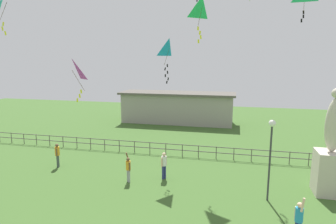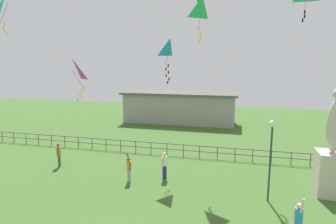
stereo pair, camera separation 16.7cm
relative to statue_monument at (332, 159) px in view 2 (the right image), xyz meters
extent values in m
cube|color=beige|center=(0.00, 0.00, -0.82)|extent=(1.48, 1.48, 2.45)
ellipsoid|color=beige|center=(0.00, 0.00, 1.88)|extent=(0.90, 0.76, 2.96)
cylinder|color=#38383D|center=(-3.34, -1.58, -0.02)|extent=(0.10, 0.10, 4.06)
sphere|color=white|center=(-3.34, -1.58, 2.16)|extent=(0.36, 0.36, 0.36)
cylinder|color=#268CBF|center=(-2.49, -4.97, -0.88)|extent=(0.32, 0.32, 0.61)
sphere|color=beige|center=(-2.49, -4.97, -0.46)|extent=(0.23, 0.23, 0.23)
cylinder|color=beige|center=(-2.44, -5.18, -0.33)|extent=(0.19, 0.16, 0.59)
cylinder|color=beige|center=(-2.59, -4.78, -0.91)|extent=(0.09, 0.09, 0.58)
cylinder|color=navy|center=(-9.43, -0.17, -1.61)|extent=(0.15, 0.15, 0.87)
cylinder|color=navy|center=(-9.36, -0.02, -1.61)|extent=(0.15, 0.15, 0.87)
cylinder|color=white|center=(-9.40, -0.09, -0.87)|extent=(0.32, 0.32, 0.61)
sphere|color=beige|center=(-9.40, -0.09, -0.45)|extent=(0.23, 0.23, 0.23)
cylinder|color=beige|center=(-9.49, -0.28, -0.91)|extent=(0.10, 0.10, 0.58)
cylinder|color=beige|center=(-9.30, 0.09, -0.91)|extent=(0.10, 0.10, 0.58)
cylinder|color=#3F4C47|center=(-17.07, 0.07, -1.62)|extent=(0.15, 0.15, 0.85)
cylinder|color=#3F4C47|center=(-17.13, 0.23, -1.62)|extent=(0.15, 0.15, 0.85)
cylinder|color=orange|center=(-17.10, 0.15, -0.90)|extent=(0.31, 0.31, 0.60)
sphere|color=brown|center=(-17.10, 0.15, -0.48)|extent=(0.23, 0.23, 0.23)
cylinder|color=brown|center=(-17.02, -0.04, -0.93)|extent=(0.09, 0.09, 0.57)
cylinder|color=brown|center=(-17.17, 0.34, -0.93)|extent=(0.09, 0.09, 0.57)
cylinder|color=#99999E|center=(-11.45, -1.03, -1.65)|extent=(0.13, 0.13, 0.79)
cylinder|color=#99999E|center=(-11.33, -1.13, -1.65)|extent=(0.13, 0.13, 0.79)
cylinder|color=orange|center=(-11.39, -1.08, -0.98)|extent=(0.29, 0.29, 0.56)
sphere|color=brown|center=(-11.39, -1.08, -0.60)|extent=(0.21, 0.21, 0.21)
cylinder|color=brown|center=(-11.50, -0.91, -0.48)|extent=(0.22, 0.22, 0.53)
cylinder|color=brown|center=(-11.25, -1.21, -1.01)|extent=(0.09, 0.09, 0.53)
cube|color=black|center=(-8.03, 3.77, 9.34)|extent=(0.08, 0.03, 0.20)
cube|color=black|center=(-7.95, 3.81, 9.12)|extent=(0.10, 0.04, 0.21)
pyramid|color=#198CD1|center=(-9.48, 1.77, 6.10)|extent=(1.01, 1.05, 1.12)
cylinder|color=#4C381E|center=(-9.71, 1.95, 5.54)|extent=(0.47, 0.39, 1.12)
cube|color=black|center=(-9.67, 1.97, 4.97)|extent=(0.08, 0.05, 0.20)
cube|color=black|center=(-9.80, 1.90, 4.75)|extent=(0.12, 0.04, 0.21)
cube|color=black|center=(-9.66, 1.98, 4.53)|extent=(0.11, 0.03, 0.21)
cube|color=black|center=(-9.79, 1.91, 4.31)|extent=(0.09, 0.04, 0.20)
cube|color=black|center=(-9.62, 2.00, 4.09)|extent=(0.11, 0.05, 0.21)
cube|color=black|center=(-9.70, 1.95, 3.87)|extent=(0.12, 0.02, 0.21)
pyramid|color=#B22DB2|center=(-13.19, -3.74, 4.83)|extent=(1.04, 1.03, 1.07)
cylinder|color=#4C381E|center=(-12.99, -3.53, 4.29)|extent=(0.42, 0.45, 1.08)
cube|color=yellow|center=(-12.89, -3.48, 3.75)|extent=(0.10, 0.02, 0.20)
cube|color=yellow|center=(-12.97, -3.52, 3.53)|extent=(0.10, 0.02, 0.21)
cube|color=yellow|center=(-13.08, -3.57, 3.31)|extent=(0.09, 0.01, 0.20)
pyramid|color=#19B2B2|center=(-16.39, -3.99, 8.14)|extent=(1.01, 1.09, 1.07)
cylinder|color=#4C381E|center=(-16.57, -4.14, 7.61)|extent=(0.38, 0.31, 1.07)
cube|color=yellow|center=(-16.59, -4.15, 7.09)|extent=(0.11, 0.02, 0.21)
cube|color=yellow|center=(-16.64, -4.17, 6.87)|extent=(0.10, 0.03, 0.20)
cube|color=yellow|center=(-16.54, -4.12, 6.65)|extent=(0.09, 0.04, 0.20)
cylinder|color=#4C381E|center=(-1.77, 1.06, 8.39)|extent=(0.06, 0.35, 1.04)
cube|color=black|center=(-1.77, 1.06, 7.91)|extent=(0.10, 0.04, 0.20)
cube|color=black|center=(-1.76, 1.07, 7.69)|extent=(0.09, 0.05, 0.20)
cube|color=black|center=(-1.84, 1.02, 7.47)|extent=(0.09, 0.03, 0.20)
pyramid|color=#1EB759|center=(-7.07, -1.15, 8.02)|extent=(0.97, 0.95, 1.08)
cylinder|color=#4C381E|center=(-7.21, -1.01, 7.48)|extent=(0.29, 0.30, 1.08)
cube|color=yellow|center=(-7.28, -1.05, 6.97)|extent=(0.09, 0.03, 0.20)
cube|color=yellow|center=(-7.18, -1.00, 6.75)|extent=(0.10, 0.03, 0.21)
cube|color=yellow|center=(-7.14, -0.98, 6.53)|extent=(0.09, 0.05, 0.20)
cube|color=yellow|center=(-7.25, -1.03, 6.31)|extent=(0.09, 0.03, 0.20)
cylinder|color=#4C4742|center=(-26.01, 4.43, -1.57)|extent=(0.06, 0.06, 0.95)
cylinder|color=#4C4742|center=(-24.73, 4.43, -1.57)|extent=(0.06, 0.06, 0.95)
cylinder|color=#4C4742|center=(-23.42, 4.43, -1.57)|extent=(0.06, 0.06, 0.95)
cylinder|color=#4C4742|center=(-22.13, 4.43, -1.57)|extent=(0.06, 0.06, 0.95)
cylinder|color=#4C4742|center=(-20.81, 4.43, -1.57)|extent=(0.06, 0.06, 0.95)
cylinder|color=#4C4742|center=(-19.49, 4.43, -1.57)|extent=(0.06, 0.06, 0.95)
cylinder|color=#4C4742|center=(-18.17, 4.43, -1.57)|extent=(0.06, 0.06, 0.95)
cylinder|color=#4C4742|center=(-16.89, 4.43, -1.57)|extent=(0.06, 0.06, 0.95)
cylinder|color=#4C4742|center=(-15.61, 4.43, -1.57)|extent=(0.06, 0.06, 0.95)
cylinder|color=#4C4742|center=(-14.31, 4.43, -1.57)|extent=(0.06, 0.06, 0.95)
cylinder|color=#4C4742|center=(-12.99, 4.43, -1.57)|extent=(0.06, 0.06, 0.95)
cylinder|color=#4C4742|center=(-11.70, 4.43, -1.57)|extent=(0.06, 0.06, 0.95)
cylinder|color=#4C4742|center=(-10.39, 4.43, -1.57)|extent=(0.06, 0.06, 0.95)
cylinder|color=#4C4742|center=(-9.06, 4.43, -1.57)|extent=(0.06, 0.06, 0.95)
cylinder|color=#4C4742|center=(-7.81, 4.43, -1.57)|extent=(0.06, 0.06, 0.95)
cylinder|color=#4C4742|center=(-6.45, 4.43, -1.57)|extent=(0.06, 0.06, 0.95)
cylinder|color=#4C4742|center=(-5.15, 4.43, -1.57)|extent=(0.06, 0.06, 0.95)
cylinder|color=#4C4742|center=(-3.88, 4.43, -1.57)|extent=(0.06, 0.06, 0.95)
cylinder|color=#4C4742|center=(-2.58, 4.43, -1.57)|extent=(0.06, 0.06, 0.95)
cylinder|color=#4C4742|center=(-1.26, 4.43, -1.57)|extent=(0.06, 0.06, 0.95)
cylinder|color=#4C4742|center=(0.02, 4.43, -1.57)|extent=(0.06, 0.06, 0.95)
cylinder|color=#4C4742|center=(1.33, 4.43, -1.57)|extent=(0.06, 0.06, 0.95)
cube|color=#4C4742|center=(-9.32, 4.43, -1.14)|extent=(36.00, 0.05, 0.05)
cube|color=#4C4742|center=(-9.32, 4.43, -1.57)|extent=(36.00, 0.05, 0.05)
cube|color=gray|center=(-11.91, 16.43, -0.35)|extent=(12.94, 3.53, 3.40)
cube|color=#59544C|center=(-11.91, 16.43, 1.47)|extent=(13.54, 4.13, 0.24)
camera|label=1|loc=(-5.22, -16.64, 5.31)|focal=30.66mm
camera|label=2|loc=(-5.06, -16.60, 5.31)|focal=30.66mm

